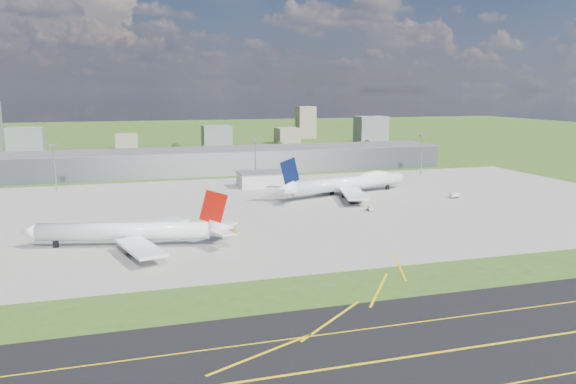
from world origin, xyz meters
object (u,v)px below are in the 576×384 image
object	(u,v)px
airliner_red_twin	(132,232)
airliner_blue_quad	(348,183)
tug_yellow	(232,232)
van_white_near	(371,208)
van_white_far	(454,196)

from	to	relation	value
airliner_red_twin	airliner_blue_quad	world-z (taller)	airliner_blue_quad
airliner_blue_quad	tug_yellow	distance (m)	98.20
tug_yellow	airliner_red_twin	bearing A→B (deg)	143.22
airliner_blue_quad	airliner_red_twin	bearing A→B (deg)	-163.38
tug_yellow	van_white_near	world-z (taller)	van_white_near
tug_yellow	van_white_far	distance (m)	128.53
airliner_red_twin	van_white_near	bearing A→B (deg)	-149.65
van_white_far	tug_yellow	bearing A→B (deg)	-175.11
airliner_blue_quad	van_white_far	bearing A→B (deg)	-42.58
van_white_far	airliner_blue_quad	bearing A→B (deg)	140.03
tug_yellow	van_white_near	bearing A→B (deg)	-26.86
airliner_red_twin	van_white_near	world-z (taller)	airliner_red_twin
van_white_near	tug_yellow	bearing A→B (deg)	126.20
airliner_red_twin	tug_yellow	bearing A→B (deg)	-156.24
tug_yellow	van_white_near	distance (m)	72.75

